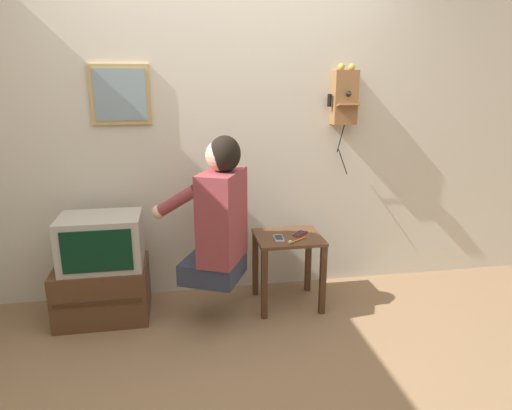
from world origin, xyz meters
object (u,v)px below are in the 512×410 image
object	(u,v)px
cell_phone_held	(279,238)
cell_phone_spare	(300,233)
toothbrush	(296,241)
person	(218,216)
framed_picture	(120,95)
wall_phone_antique	(344,97)
television	(101,242)

from	to	relation	value
cell_phone_held	cell_phone_spare	bearing A→B (deg)	26.26
cell_phone_held	toothbrush	xyz separation A→B (m)	(0.10, -0.07, 0.00)
person	cell_phone_spare	world-z (taller)	person
framed_picture	cell_phone_held	world-z (taller)	framed_picture
toothbrush	wall_phone_antique	bearing A→B (deg)	-83.85
wall_phone_antique	toothbrush	distance (m)	1.12
cell_phone_spare	person	bearing A→B (deg)	-121.79
person	cell_phone_spare	bearing A→B (deg)	-47.54
television	cell_phone_spare	distance (m)	1.37
television	framed_picture	size ratio (longest dim) A/B	1.31
person	framed_picture	bearing A→B (deg)	75.74
person	cell_phone_spare	xyz separation A→B (m)	(0.60, 0.19, -0.22)
wall_phone_antique	cell_phone_held	world-z (taller)	wall_phone_antique
wall_phone_antique	cell_phone_spare	distance (m)	1.05
television	framed_picture	xyz separation A→B (m)	(0.16, 0.31, 0.94)
cell_phone_held	toothbrush	world-z (taller)	toothbrush
cell_phone_held	television	bearing A→B (deg)	-179.72
person	cell_phone_spare	distance (m)	0.67
wall_phone_antique	cell_phone_held	size ratio (longest dim) A/B	6.32
person	television	size ratio (longest dim) A/B	1.81
television	framed_picture	world-z (taller)	framed_picture
person	framed_picture	world-z (taller)	framed_picture
framed_picture	cell_phone_spare	xyz separation A→B (m)	(1.21, -0.31, -0.96)
person	television	xyz separation A→B (m)	(-0.77, 0.19, -0.20)
person	framed_picture	distance (m)	1.08
cell_phone_held	framed_picture	bearing A→B (deg)	163.29
cell_phone_held	toothbrush	size ratio (longest dim) A/B	0.82
framed_picture	cell_phone_spare	size ratio (longest dim) A/B	3.02
cell_phone_spare	cell_phone_held	bearing A→B (deg)	-116.52
toothbrush	person	bearing A→B (deg)	58.55
framed_picture	cell_phone_held	distance (m)	1.46
toothbrush	television	bearing A→B (deg)	47.55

